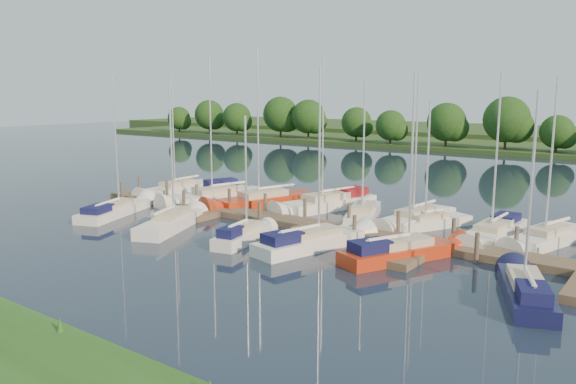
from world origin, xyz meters
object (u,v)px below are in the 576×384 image
Objects in this scene: dock at (310,228)px; sailboat_s_2 at (244,236)px; motorboat at (219,192)px; sailboat_n_5 at (363,216)px; sailboat_n_0 at (177,190)px.

sailboat_s_2 is (-1.63, -4.54, 0.13)m from dock.
sailboat_n_5 reaches higher than motorboat.
sailboat_n_5 is (18.38, 0.12, 0.01)m from sailboat_n_0.
sailboat_n_0 reaches higher than sailboat_n_5.
motorboat is 0.57× the size of sailboat_n_5.
motorboat is 15.50m from sailboat_s_2.
sailboat_n_5 is 1.28× the size of sailboat_s_2.
sailboat_n_0 reaches higher than motorboat.
sailboat_n_0 is at bearing 165.04° from dock.
motorboat is (3.89, 1.16, 0.09)m from sailboat_n_0.
dock is 3.75× the size of sailboat_n_0.
sailboat_n_0 is 1.88× the size of motorboat.
sailboat_n_0 is at bearing -21.07° from sailboat_n_5.
dock is 7.04× the size of motorboat.
dock is 4.83m from sailboat_s_2.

